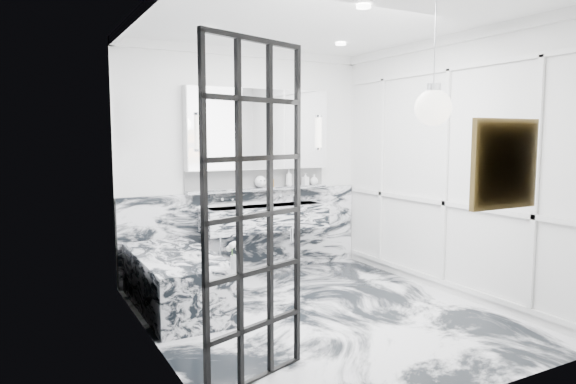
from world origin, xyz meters
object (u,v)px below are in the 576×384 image
crittall_door (255,216)px  trough_sink (265,218)px  bathtub (176,281)px  mirror_cabinet (259,129)px

crittall_door → trough_sink: size_ratio=1.48×
crittall_door → bathtub: size_ratio=1.44×
crittall_door → mirror_cabinet: (1.27, 2.63, 0.63)m
trough_sink → mirror_cabinet: size_ratio=0.84×
crittall_door → trough_sink: 2.81m
crittall_door → mirror_cabinet: crittall_door is taller
crittall_door → trough_sink: bearing=43.6°
mirror_cabinet → trough_sink: bearing=-90.0°
mirror_cabinet → bathtub: mirror_cabinet is taller
trough_sink → crittall_door: bearing=-117.4°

